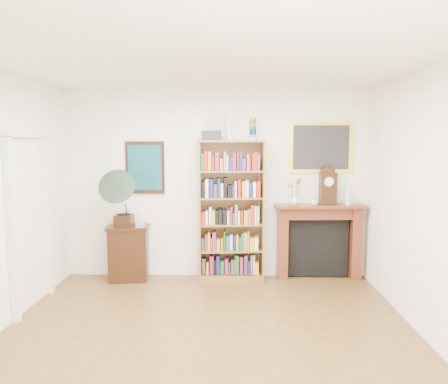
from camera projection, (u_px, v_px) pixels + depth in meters
The scene contains 15 objects.
room at pixel (205, 212), 4.04m from camera, with size 4.51×5.01×2.81m.
door_casing at pixel (30, 206), 5.29m from camera, with size 0.08×1.02×2.17m.
teal_poster at pixel (145, 168), 6.49m from camera, with size 0.58×0.04×0.78m.
small_picture at pixel (215, 120), 6.38m from camera, with size 0.26×0.04×0.30m.
gilt_painting at pixel (321, 147), 6.40m from camera, with size 0.95×0.04×0.75m.
bookshelf at pixel (231, 203), 6.36m from camera, with size 0.97×0.41×2.37m.
side_cabinet at pixel (129, 253), 6.42m from camera, with size 0.60×0.43×0.81m, color black.
fireplace at pixel (319, 235), 6.48m from camera, with size 1.34×0.37×1.12m.
gramophone at pixel (121, 195), 6.21m from camera, with size 0.51×0.64×0.84m.
cd_stack at pixel (141, 224), 6.26m from camera, with size 0.12×0.12×0.08m, color #B0B0BD.
mantel_clock at pixel (328, 187), 6.36m from camera, with size 0.25×0.16×0.54m.
flower_vase at pixel (294, 200), 6.35m from camera, with size 0.14×0.14×0.14m, color white.
teacup at pixel (314, 203), 6.31m from camera, with size 0.09×0.09×0.07m, color silver.
bottle_left at pixel (348, 197), 6.32m from camera, with size 0.07×0.07×0.24m, color silver.
bottle_right at pixel (351, 198), 6.37m from camera, with size 0.06×0.06×0.20m, color silver.
Camera 1 is at (0.25, -3.98, 2.06)m, focal length 35.00 mm.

